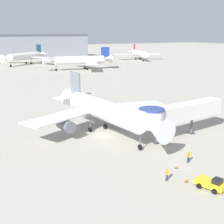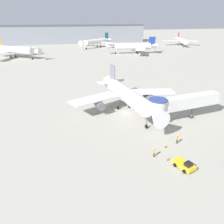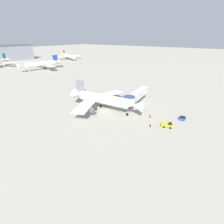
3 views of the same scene
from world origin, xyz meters
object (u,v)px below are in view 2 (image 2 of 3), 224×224
at_px(background_jet_blue_tail, 134,46).
at_px(ground_crew_wing_walker, 154,152).
at_px(traffic_cone_near_nose, 166,146).
at_px(background_jet_teal_tail, 97,41).
at_px(pushback_tug_yellow, 185,165).
at_px(traffic_cone_apron_front, 168,158).
at_px(background_jet_orange_tail, 15,50).
at_px(background_jet_red_tail, 181,40).
at_px(ground_crew_marshaller, 177,139).
at_px(main_airplane, 127,95).
at_px(jet_bridge, 180,103).

bearing_deg(background_jet_blue_tail, ground_crew_wing_walker, -11.20).
xyz_separation_m(traffic_cone_near_nose, background_jet_teal_tail, (18.96, 151.97, 4.46)).
xyz_separation_m(pushback_tug_yellow, traffic_cone_apron_front, (-1.41, 2.70, -0.37)).
xyz_separation_m(ground_crew_wing_walker, background_jet_orange_tail, (-35.57, 116.07, 3.86)).
bearing_deg(traffic_cone_apron_front, background_jet_red_tail, 57.72).
distance_m(traffic_cone_near_nose, background_jet_teal_tail, 153.21).
xyz_separation_m(traffic_cone_apron_front, background_jet_red_tail, (93.93, 148.70, 4.18)).
bearing_deg(ground_crew_marshaller, ground_crew_wing_walker, -151.50).
bearing_deg(background_jet_blue_tail, main_airplane, -13.96).
height_order(pushback_tug_yellow, traffic_cone_apron_front, pushback_tug_yellow).
relative_size(jet_bridge, ground_crew_wing_walker, 10.91).
bearing_deg(background_jet_blue_tail, background_jet_teal_tail, -149.24).
bearing_deg(main_airplane, background_jet_teal_tail, 75.88).
relative_size(traffic_cone_apron_front, background_jet_blue_tail, 0.02).
bearing_deg(main_airplane, traffic_cone_apron_front, -95.79).
height_order(ground_crew_marshaller, background_jet_orange_tail, background_jet_orange_tail).
bearing_deg(background_jet_blue_tail, traffic_cone_near_nose, -9.94).
bearing_deg(ground_crew_marshaller, pushback_tug_yellow, -108.47).
distance_m(jet_bridge, traffic_cone_near_nose, 13.66).
height_order(jet_bridge, background_jet_teal_tail, background_jet_teal_tail).
bearing_deg(traffic_cone_apron_front, ground_crew_wing_walker, 142.97).
distance_m(traffic_cone_near_nose, ground_crew_wing_walker, 4.24).
relative_size(pushback_tug_yellow, traffic_cone_near_nose, 6.05).
relative_size(ground_crew_marshaller, background_jet_teal_tail, 0.06).
bearing_deg(jet_bridge, ground_crew_marshaller, -128.66).
xyz_separation_m(ground_crew_marshaller, background_jet_orange_tail, (-41.77, 113.21, 3.80)).
bearing_deg(background_jet_red_tail, jet_bridge, -102.43).
height_order(traffic_cone_apron_front, traffic_cone_near_nose, traffic_cone_near_nose).
distance_m(ground_crew_marshaller, ground_crew_wing_walker, 6.82).
distance_m(main_airplane, background_jet_red_tail, 157.43).
height_order(traffic_cone_near_nose, background_jet_orange_tail, background_jet_orange_tail).
bearing_deg(ground_crew_marshaller, traffic_cone_apron_front, -130.96).
xyz_separation_m(jet_bridge, background_jet_blue_tail, (27.46, 101.93, 0.30)).
bearing_deg(pushback_tug_yellow, traffic_cone_near_nose, 71.51).
distance_m(jet_bridge, ground_crew_wing_walker, 17.41).
bearing_deg(jet_bridge, main_airplane, 132.08).
bearing_deg(background_jet_orange_tail, pushback_tug_yellow, -121.89).
height_order(ground_crew_marshaller, background_jet_blue_tail, background_jet_blue_tail).
distance_m(background_jet_orange_tail, background_jet_teal_tail, 69.47).
bearing_deg(background_jet_teal_tail, main_airplane, -47.58).
height_order(pushback_tug_yellow, ground_crew_wing_walker, ground_crew_wing_walker).
xyz_separation_m(traffic_cone_apron_front, ground_crew_marshaller, (4.27, 4.32, 0.76)).
xyz_separation_m(ground_crew_wing_walker, background_jet_red_tail, (95.86, 147.24, 3.47)).
bearing_deg(traffic_cone_apron_front, main_airplane, 89.63).
relative_size(traffic_cone_apron_front, ground_crew_marshaller, 0.34).
xyz_separation_m(background_jet_teal_tail, background_jet_red_tail, (73.38, -6.99, -0.29)).
height_order(jet_bridge, background_jet_blue_tail, background_jet_blue_tail).
bearing_deg(background_jet_teal_tail, background_jet_blue_tail, -15.99).
height_order(main_airplane, background_jet_orange_tail, background_jet_orange_tail).
bearing_deg(ground_crew_marshaller, background_jet_red_tail, 61.86).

